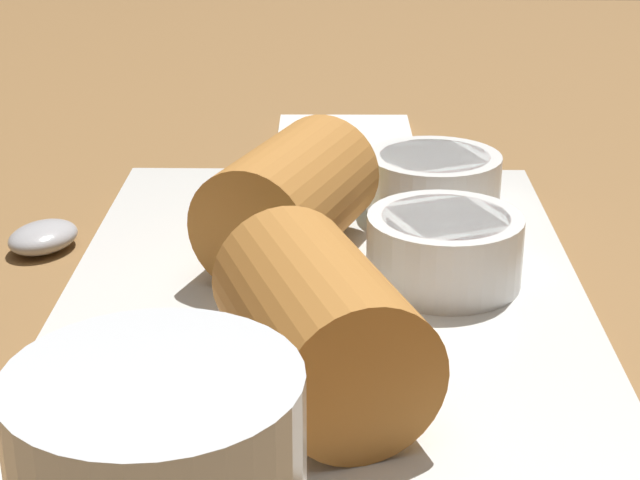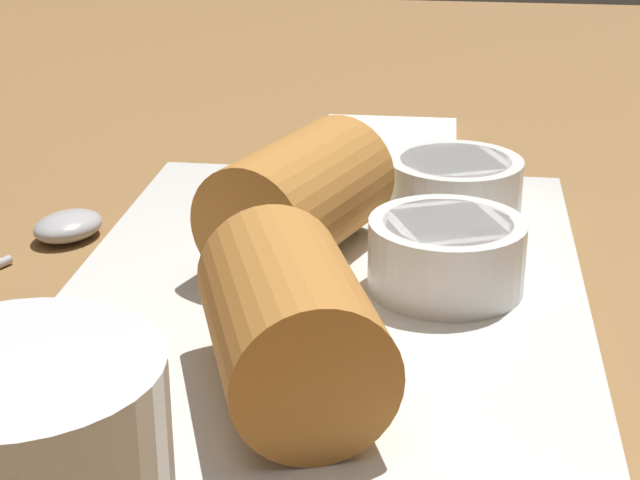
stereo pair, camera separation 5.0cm
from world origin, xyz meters
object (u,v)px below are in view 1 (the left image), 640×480
(serving_plate, at_px, (320,302))
(dipping_bowl_far, at_px, (434,182))
(dipping_bowl_near, at_px, (444,247))
(napkin, at_px, (345,140))
(spoon, at_px, (31,244))

(serving_plate, height_order, dipping_bowl_far, dipping_bowl_far)
(serving_plate, distance_m, dipping_bowl_near, 0.06)
(napkin, bearing_deg, dipping_bowl_near, 9.61)
(dipping_bowl_near, bearing_deg, napkin, -170.39)
(dipping_bowl_near, bearing_deg, spoon, -106.52)
(serving_plate, relative_size, dipping_bowl_far, 4.77)
(serving_plate, height_order, napkin, serving_plate)
(dipping_bowl_near, relative_size, dipping_bowl_far, 1.00)
(spoon, distance_m, napkin, 0.26)
(spoon, bearing_deg, dipping_bowl_near, 73.48)
(serving_plate, bearing_deg, dipping_bowl_far, 148.47)
(serving_plate, relative_size, spoon, 2.32)
(spoon, bearing_deg, napkin, 140.31)
(dipping_bowl_far, bearing_deg, spoon, -82.59)
(serving_plate, relative_size, napkin, 3.06)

